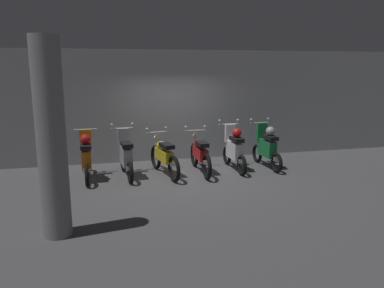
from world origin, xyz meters
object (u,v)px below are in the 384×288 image
Objects in this scene: motorbike_slot_1 at (126,156)px; support_pillar at (51,140)px; motorbike_slot_5 at (266,147)px; motorbike_slot_2 at (164,156)px; motorbike_slot_3 at (200,154)px; motorbike_slot_0 at (86,157)px; motorbike_slot_4 at (234,149)px.

motorbike_slot_1 is 0.53× the size of support_pillar.
motorbike_slot_1 is 3.77m from motorbike_slot_5.
motorbike_slot_2 is 0.99× the size of motorbike_slot_3.
motorbike_slot_0 is at bearing 179.50° from motorbike_slot_1.
motorbike_slot_1 is 0.86× the size of motorbike_slot_3.
motorbike_slot_4 is at bearing -178.33° from motorbike_slot_5.
motorbike_slot_0 is 3.31m from support_pillar.
motorbike_slot_0 is 2.83m from motorbike_slot_3.
motorbike_slot_4 is at bearing -0.27° from motorbike_slot_0.
support_pillar is (-2.27, -3.05, 1.09)m from motorbike_slot_2.
motorbike_slot_1 is 0.87× the size of motorbike_slot_2.
motorbike_slot_5 is at bearing 2.25° from motorbike_slot_3.
motorbike_slot_1 and motorbike_slot_4 have the same top height.
motorbike_slot_1 is at bearing 178.29° from motorbike_slot_3.
motorbike_slot_1 is 1.00× the size of motorbike_slot_5.
motorbike_slot_0 reaches higher than motorbike_slot_2.
motorbike_slot_5 reaches higher than motorbike_slot_2.
motorbike_slot_4 is 0.53× the size of support_pillar.
motorbike_slot_4 is at bearing -0.20° from motorbike_slot_1.
motorbike_slot_0 is at bearing -179.88° from motorbike_slot_5.
support_pillar reaches higher than motorbike_slot_0.
motorbike_slot_4 is 1.00× the size of motorbike_slot_5.
motorbike_slot_0 is at bearing 82.88° from support_pillar.
support_pillar reaches higher than motorbike_slot_5.
motorbike_slot_1 is 2.83m from motorbike_slot_4.
motorbike_slot_0 is 3.77m from motorbike_slot_4.
motorbike_slot_0 reaches higher than motorbike_slot_3.
motorbike_slot_2 is 1.15× the size of motorbike_slot_5.
motorbike_slot_4 is at bearing 36.78° from support_pillar.
motorbike_slot_3 is 1.16× the size of motorbike_slot_5.
motorbike_slot_0 is at bearing 178.70° from motorbike_slot_3.
motorbike_slot_5 is at bearing 31.59° from support_pillar.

